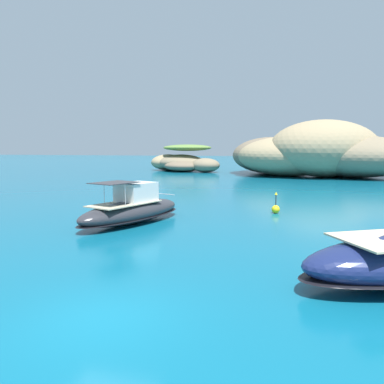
% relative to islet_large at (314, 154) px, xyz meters
% --- Properties ---
extents(ground_plane, '(400.00, 400.00, 0.00)m').
position_rel_islet_large_xyz_m(ground_plane, '(-7.32, -56.06, -3.52)').
color(ground_plane, '#0C5B7A').
extents(islet_large, '(32.82, 30.77, 8.77)m').
position_rel_islet_large_xyz_m(islet_large, '(0.00, 0.00, 0.00)').
color(islet_large, '#756651').
rests_on(islet_large, ground).
extents(islet_small, '(16.82, 13.93, 5.12)m').
position_rel_islet_large_xyz_m(islet_small, '(-24.22, 5.80, -1.63)').
color(islet_small, '#84755B').
rests_on(islet_small, ground).
extents(motorboat_charcoal, '(4.89, 8.44, 2.54)m').
position_rel_islet_large_xyz_m(motorboat_charcoal, '(-11.86, -44.17, -2.71)').
color(motorboat_charcoal, '#2D2D33').
rests_on(motorboat_charcoal, ground).
extents(channel_buoy, '(0.56, 0.56, 1.48)m').
position_rel_islet_large_xyz_m(channel_buoy, '(-3.81, -38.50, -3.18)').
color(channel_buoy, yellow).
rests_on(channel_buoy, ground).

